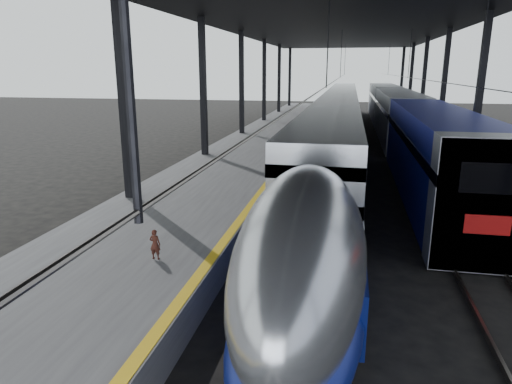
# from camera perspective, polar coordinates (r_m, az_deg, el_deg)

# --- Properties ---
(ground) EXTENTS (160.00, 160.00, 0.00)m
(ground) POSITION_cam_1_polar(r_m,az_deg,el_deg) (13.50, -2.02, -11.70)
(ground) COLOR black
(ground) RESTS_ON ground
(platform) EXTENTS (6.00, 80.00, 1.00)m
(platform) POSITION_cam_1_polar(r_m,az_deg,el_deg) (32.82, 0.16, 5.29)
(platform) COLOR #4C4C4F
(platform) RESTS_ON ground
(yellow_strip) EXTENTS (0.30, 80.00, 0.01)m
(yellow_strip) POSITION_cam_1_polar(r_m,az_deg,el_deg) (32.31, 5.06, 5.99)
(yellow_strip) COLOR yellow
(yellow_strip) RESTS_ON platform
(rails) EXTENTS (6.52, 80.00, 0.16)m
(rails) POSITION_cam_1_polar(r_m,az_deg,el_deg) (32.32, 14.24, 3.92)
(rails) COLOR slate
(rails) RESTS_ON ground
(canopy) EXTENTS (18.00, 75.00, 9.47)m
(canopy) POSITION_cam_1_polar(r_m,az_deg,el_deg) (31.87, 10.38, 20.32)
(canopy) COLOR black
(canopy) RESTS_ON ground
(tgv_train) EXTENTS (2.87, 65.20, 4.12)m
(tgv_train) POSITION_cam_1_polar(r_m,az_deg,el_deg) (37.11, 10.21, 8.42)
(tgv_train) COLOR #B6B9BE
(tgv_train) RESTS_ON ground
(second_train) EXTENTS (3.07, 56.05, 4.22)m
(second_train) POSITION_cam_1_polar(r_m,az_deg,el_deg) (41.50, 17.39, 8.96)
(second_train) COLOR navy
(second_train) RESTS_ON ground
(child) EXTENTS (0.32, 0.21, 0.86)m
(child) POSITION_cam_1_polar(r_m,az_deg,el_deg) (12.92, -12.51, -6.40)
(child) COLOR #431E16
(child) RESTS_ON platform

